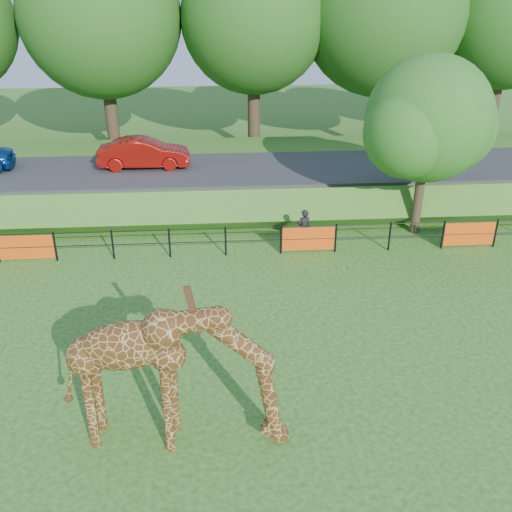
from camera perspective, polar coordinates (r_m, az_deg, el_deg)
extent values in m
plane|color=#235415|center=(13.94, -2.16, -14.31)|extent=(90.00, 90.00, 0.00)
cube|color=#235415|center=(27.45, -3.46, 8.12)|extent=(40.00, 9.00, 1.30)
cube|color=#2C2C2E|center=(25.81, -3.44, 8.61)|extent=(40.00, 5.00, 0.12)
imported|color=#A2110B|center=(26.18, -11.13, 10.07)|extent=(4.00, 1.41, 1.32)
imported|color=black|center=(21.13, 4.80, 2.77)|extent=(0.61, 0.47, 1.47)
cylinder|color=#382919|center=(22.92, 15.97, 6.03)|extent=(0.36, 0.36, 3.20)
sphere|color=#1F611B|center=(22.16, 16.88, 13.00)|extent=(4.60, 4.60, 4.60)
sphere|color=#1F611B|center=(23.30, 18.87, 12.16)|extent=(3.45, 3.45, 3.45)
sphere|color=#1F611B|center=(21.29, 15.03, 11.77)|extent=(3.22, 3.22, 3.22)
cylinder|color=#382919|center=(33.78, -14.30, 14.01)|extent=(0.70, 0.70, 5.00)
sphere|color=#144A13|center=(33.20, -15.27, 22.13)|extent=(8.40, 8.40, 8.40)
cylinder|color=#382919|center=(33.37, -0.21, 14.64)|extent=(0.70, 0.70, 5.00)
sphere|color=#144A13|center=(32.79, -0.22, 22.62)|extent=(7.80, 7.80, 7.80)
cylinder|color=#382919|center=(34.56, 11.84, 14.50)|extent=(0.70, 0.70, 5.00)
sphere|color=#144A13|center=(33.98, 12.64, 22.64)|extent=(8.80, 8.80, 8.80)
cylinder|color=#382919|center=(37.06, 22.63, 13.86)|extent=(0.70, 0.70, 5.00)
sphere|color=#144A13|center=(36.54, 23.91, 20.77)|extent=(7.40, 7.40, 7.40)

